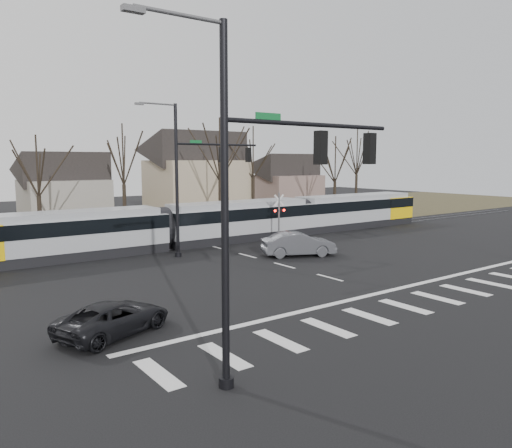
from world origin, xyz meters
TOP-DOWN VIEW (x-y plane):
  - ground at (0.00, 0.00)m, footprint 140.00×140.00m
  - grass_verge at (0.00, 32.00)m, footprint 140.00×28.00m
  - crosswalk at (0.00, -4.00)m, footprint 27.00×2.60m
  - stop_line at (0.00, -1.80)m, footprint 28.00×0.35m
  - lane_dashes at (0.00, 16.00)m, footprint 0.18×30.00m
  - rail_pair at (0.00, 15.80)m, footprint 90.00×1.52m
  - tram at (3.23, 16.00)m, footprint 41.92×3.11m
  - sedan at (2.78, 7.89)m, footprint 5.49×6.31m
  - suv at (-13.02, 0.21)m, footprint 5.24×6.01m
  - signal_pole_near_left at (-10.41, -6.00)m, footprint 9.28×0.44m
  - signal_pole_far at (-2.41, 12.50)m, footprint 9.28×0.44m
  - rail_crossing_signal at (5.00, 12.79)m, footprint 1.08×0.36m
  - tree_row at (2.00, 26.00)m, footprint 59.20×7.20m
  - house_b at (-5.00, 36.00)m, footprint 8.64×7.56m
  - house_c at (9.00, 33.00)m, footprint 10.80×8.64m
  - house_d at (24.00, 35.00)m, footprint 8.64×7.56m

SIDE VIEW (x-z plane):
  - ground at x=0.00m, z-range 0.00..0.00m
  - grass_verge at x=0.00m, z-range 0.00..0.01m
  - crosswalk at x=0.00m, z-range 0.00..0.01m
  - stop_line at x=0.00m, z-range 0.00..0.01m
  - lane_dashes at x=0.00m, z-range 0.00..0.01m
  - rail_pair at x=0.00m, z-range 0.00..0.06m
  - suv at x=-13.02m, z-range 0.00..1.27m
  - sedan at x=2.78m, z-range 0.00..1.65m
  - tram at x=3.23m, z-range 0.14..3.32m
  - rail_crossing_signal at x=5.00m, z-range -0.11..3.89m
  - house_b at x=-5.00m, z-range 0.14..7.79m
  - house_d at x=24.00m, z-range 0.14..7.79m
  - tree_row at x=2.00m, z-range 0.00..10.00m
  - house_c at x=9.00m, z-range 0.18..10.28m
  - signal_pole_near_left at x=-10.41m, z-range 0.60..10.80m
  - signal_pole_far at x=-2.41m, z-range 0.60..10.80m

